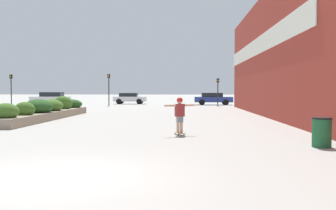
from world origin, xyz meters
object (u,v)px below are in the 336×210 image
object	(u,v)px
trash_bin	(322,132)
traffic_light_right	(218,87)
car_center_left	(51,98)
car_rightmost	(130,98)
traffic_light_left	(109,84)
skateboarder	(180,111)
traffic_light_far_left	(11,85)
skateboard	(180,133)
car_center_right	(213,98)
car_leftmost	(301,98)

from	to	relation	value
trash_bin	traffic_light_right	xyz separation A→B (m)	(-0.67, 29.43, 1.66)
car_center_left	traffic_light_right	xyz separation A→B (m)	(20.23, -4.42, 1.32)
car_rightmost	traffic_light_left	size ratio (longest dim) A/B	1.17
skateboarder	traffic_light_far_left	world-z (taller)	traffic_light_far_left
trash_bin	traffic_light_right	bearing A→B (deg)	91.30
traffic_light_right	traffic_light_far_left	size ratio (longest dim) A/B	0.87
skateboard	skateboarder	size ratio (longest dim) A/B	0.50
car_rightmost	traffic_light_left	world-z (taller)	traffic_light_left
car_center_left	traffic_light_left	bearing A→B (deg)	-117.54
traffic_light_right	traffic_light_left	bearing A→B (deg)	179.16
traffic_light_far_left	skateboard	bearing A→B (deg)	-53.81
trash_bin	traffic_light_far_left	world-z (taller)	traffic_light_far_left
trash_bin	car_center_left	size ratio (longest dim) A/B	0.20
skateboard	traffic_light_far_left	size ratio (longest dim) A/B	0.20
car_center_right	traffic_light_left	xyz separation A→B (m)	(-11.87, -4.10, 1.65)
car_leftmost	car_rightmost	xyz separation A→B (m)	(-21.45, 1.31, -0.05)
traffic_light_left	car_center_right	bearing A→B (deg)	19.06
trash_bin	traffic_light_left	bearing A→B (deg)	113.30
skateboarder	traffic_light_left	size ratio (longest dim) A/B	0.39
traffic_light_left	traffic_light_far_left	xyz separation A→B (m)	(-10.99, -0.29, -0.02)
car_leftmost	traffic_light_right	size ratio (longest dim) A/B	1.47
car_leftmost	traffic_light_right	xyz separation A→B (m)	(-10.70, -5.54, 1.31)
trash_bin	car_rightmost	size ratio (longest dim) A/B	0.22
car_rightmost	car_leftmost	bearing A→B (deg)	86.52
skateboarder	trash_bin	bearing A→B (deg)	-60.61
skateboarder	traffic_light_left	world-z (taller)	traffic_light_left
skateboarder	car_center_left	distance (m)	35.04
car_center_left	traffic_light_right	bearing A→B (deg)	-102.33
skateboard	traffic_light_left	xyz separation A→B (m)	(-8.32, 26.69, 2.36)
skateboard	traffic_light_right	bearing A→B (deg)	54.70
skateboarder	car_leftmost	bearing A→B (deg)	38.49
car_leftmost	car_rightmost	bearing A→B (deg)	-93.48
car_center_left	traffic_light_left	size ratio (longest dim) A/B	1.32
skateboard	car_leftmost	world-z (taller)	car_leftmost
car_rightmost	traffic_light_right	distance (m)	12.82
skateboarder	trash_bin	size ratio (longest dim) A/B	1.51
skateboarder	traffic_light_far_left	distance (m)	32.74
car_rightmost	car_center_left	bearing A→B (deg)	-75.64
car_center_left	traffic_light_far_left	world-z (taller)	traffic_light_far_left
car_center_right	car_rightmost	distance (m)	10.85
traffic_light_left	traffic_light_right	distance (m)	12.09
traffic_light_left	car_leftmost	bearing A→B (deg)	13.26
trash_bin	car_center_left	xyz separation A→B (m)	(-20.90, 33.86, 0.34)
trash_bin	traffic_light_right	world-z (taller)	traffic_light_right
skateboarder	car_center_right	world-z (taller)	skateboarder
skateboarder	car_center_left	size ratio (longest dim) A/B	0.29
trash_bin	car_leftmost	bearing A→B (deg)	73.99
car_center_right	traffic_light_right	distance (m)	4.49
skateboard	car_rightmost	distance (m)	34.09
car_center_left	skateboard	bearing A→B (deg)	-151.98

